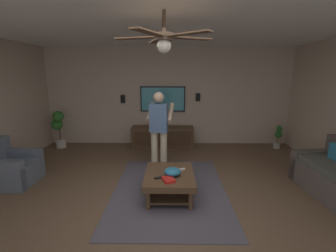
% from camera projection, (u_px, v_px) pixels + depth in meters
% --- Properties ---
extents(ground_plane, '(8.37, 8.37, 0.00)m').
position_uv_depth(ground_plane, '(166.00, 209.00, 3.60)').
color(ground_plane, brown).
extents(wall_back_tv, '(0.10, 7.02, 2.71)m').
position_uv_depth(wall_back_tv, '(168.00, 97.00, 6.75)').
color(wall_back_tv, '#BCA893').
rests_on(wall_back_tv, ground).
extents(ceiling_slab, '(7.17, 7.02, 0.10)m').
position_uv_depth(ceiling_slab, '(165.00, 12.00, 3.00)').
color(ceiling_slab, white).
extents(area_rug, '(2.74, 1.93, 0.01)m').
position_uv_depth(area_rug, '(170.00, 190.00, 4.19)').
color(area_rug, '#514C56').
rests_on(area_rug, ground).
extents(armchair, '(0.82, 0.83, 0.82)m').
position_uv_depth(armchair, '(10.00, 169.00, 4.40)').
color(armchair, slate).
rests_on(armchair, ground).
extents(coffee_table, '(1.00, 0.80, 0.40)m').
position_uv_depth(coffee_table, '(170.00, 179.00, 3.93)').
color(coffee_table, '#513823').
rests_on(coffee_table, ground).
extents(media_console, '(0.45, 1.70, 0.55)m').
position_uv_depth(media_console, '(163.00, 136.00, 6.67)').
color(media_console, '#513823').
rests_on(media_console, ground).
extents(tv, '(0.05, 1.25, 0.70)m').
position_uv_depth(tv, '(163.00, 99.00, 6.68)').
color(tv, black).
extents(person_standing, '(0.59, 0.60, 1.64)m').
position_uv_depth(person_standing, '(159.00, 126.00, 4.94)').
color(person_standing, '#C6B793').
rests_on(person_standing, ground).
extents(potted_plant_tall, '(0.41, 0.39, 1.04)m').
position_uv_depth(potted_plant_tall, '(58.00, 126.00, 6.42)').
color(potted_plant_tall, '#B7B2A8').
rests_on(potted_plant_tall, ground).
extents(potted_plant_short, '(0.30, 0.23, 0.63)m').
position_uv_depth(potted_plant_short, '(278.00, 134.00, 6.41)').
color(potted_plant_short, '#B7B2A8').
rests_on(potted_plant_short, ground).
extents(bowl, '(0.27, 0.27, 0.12)m').
position_uv_depth(bowl, '(173.00, 172.00, 3.83)').
color(bowl, teal).
rests_on(bowl, coffee_table).
extents(remote_white, '(0.10, 0.15, 0.02)m').
position_uv_depth(remote_white, '(181.00, 169.00, 4.04)').
color(remote_white, white).
rests_on(remote_white, coffee_table).
extents(remote_black, '(0.10, 0.16, 0.02)m').
position_uv_depth(remote_black, '(159.00, 178.00, 3.72)').
color(remote_black, black).
rests_on(remote_black, coffee_table).
extents(book, '(0.26, 0.23, 0.04)m').
position_uv_depth(book, '(168.00, 180.00, 3.64)').
color(book, red).
rests_on(book, coffee_table).
extents(vase_round, '(0.22, 0.22, 0.22)m').
position_uv_depth(vase_round, '(152.00, 123.00, 6.61)').
color(vase_round, orange).
rests_on(vase_round, media_console).
extents(wall_speaker_left, '(0.06, 0.12, 0.22)m').
position_uv_depth(wall_speaker_left, '(198.00, 97.00, 6.67)').
color(wall_speaker_left, black).
extents(wall_speaker_right, '(0.06, 0.12, 0.22)m').
position_uv_depth(wall_speaker_right, '(123.00, 99.00, 6.71)').
color(wall_speaker_right, black).
extents(ceiling_fan, '(1.16, 1.16, 0.46)m').
position_uv_depth(ceiling_fan, '(164.00, 39.00, 2.68)').
color(ceiling_fan, '#4C3828').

